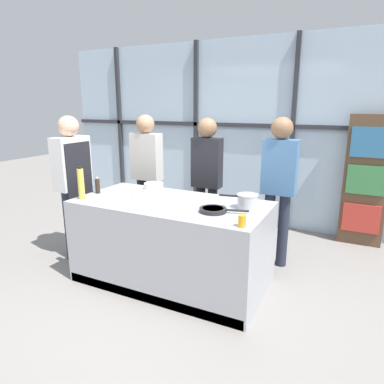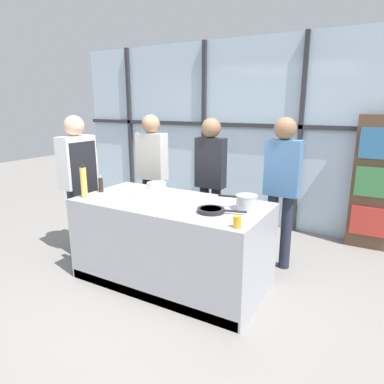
{
  "view_description": "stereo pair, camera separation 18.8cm",
  "coord_description": "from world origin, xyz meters",
  "px_view_note": "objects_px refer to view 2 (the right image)",
  "views": [
    {
      "loc": [
        1.68,
        -2.9,
        1.85
      ],
      "look_at": [
        0.19,
        0.1,
        0.99
      ],
      "focal_mm": 32.0,
      "sensor_mm": 36.0,
      "label": 1
    },
    {
      "loc": [
        1.85,
        -2.81,
        1.85
      ],
      "look_at": [
        0.19,
        0.1,
        0.99
      ],
      "focal_mm": 32.0,
      "sensor_mm": 36.0,
      "label": 2
    }
  ],
  "objects_px": {
    "frying_pan": "(212,210)",
    "spectator_center_left": "(210,175)",
    "white_plate": "(143,191)",
    "pepper_grinder": "(101,185)",
    "saucepan": "(246,202)",
    "juice_glass_near": "(237,222)",
    "spectator_far_left": "(152,169)",
    "oil_bottle": "(84,182)",
    "spectator_center_right": "(282,182)",
    "mixing_bowl": "(157,185)",
    "chef": "(79,178)"
  },
  "relations": [
    {
      "from": "spectator_center_right",
      "to": "white_plate",
      "type": "height_order",
      "value": "spectator_center_right"
    },
    {
      "from": "chef",
      "to": "spectator_center_right",
      "type": "bearing_deg",
      "value": 110.38
    },
    {
      "from": "frying_pan",
      "to": "juice_glass_near",
      "type": "height_order",
      "value": "juice_glass_near"
    },
    {
      "from": "mixing_bowl",
      "to": "oil_bottle",
      "type": "height_order",
      "value": "oil_bottle"
    },
    {
      "from": "chef",
      "to": "pepper_grinder",
      "type": "bearing_deg",
      "value": 75.7
    },
    {
      "from": "saucepan",
      "to": "pepper_grinder",
      "type": "xyz_separation_m",
      "value": [
        -1.66,
        -0.19,
        0.01
      ]
    },
    {
      "from": "white_plate",
      "to": "pepper_grinder",
      "type": "distance_m",
      "value": 0.48
    },
    {
      "from": "spectator_center_left",
      "to": "pepper_grinder",
      "type": "bearing_deg",
      "value": 47.14
    },
    {
      "from": "spectator_center_left",
      "to": "pepper_grinder",
      "type": "relative_size",
      "value": 9.03
    },
    {
      "from": "spectator_center_left",
      "to": "oil_bottle",
      "type": "distance_m",
      "value": 1.51
    },
    {
      "from": "oil_bottle",
      "to": "saucepan",
      "type": "bearing_deg",
      "value": 14.98
    },
    {
      "from": "spectator_center_left",
      "to": "frying_pan",
      "type": "xyz_separation_m",
      "value": [
        0.53,
        -1.02,
        -0.09
      ]
    },
    {
      "from": "white_plate",
      "to": "spectator_far_left",
      "type": "bearing_deg",
      "value": 118.92
    },
    {
      "from": "oil_bottle",
      "to": "frying_pan",
      "type": "bearing_deg",
      "value": 7.86
    },
    {
      "from": "spectator_far_left",
      "to": "saucepan",
      "type": "bearing_deg",
      "value": 154.85
    },
    {
      "from": "juice_glass_near",
      "to": "pepper_grinder",
      "type": "bearing_deg",
      "value": 169.8
    },
    {
      "from": "mixing_bowl",
      "to": "saucepan",
      "type": "bearing_deg",
      "value": -11.13
    },
    {
      "from": "saucepan",
      "to": "mixing_bowl",
      "type": "relative_size",
      "value": 1.65
    },
    {
      "from": "pepper_grinder",
      "to": "spectator_center_right",
      "type": "bearing_deg",
      "value": 28.43
    },
    {
      "from": "spectator_far_left",
      "to": "frying_pan",
      "type": "distance_m",
      "value": 1.75
    },
    {
      "from": "frying_pan",
      "to": "juice_glass_near",
      "type": "bearing_deg",
      "value": -36.16
    },
    {
      "from": "spectator_center_left",
      "to": "oil_bottle",
      "type": "bearing_deg",
      "value": 54.02
    },
    {
      "from": "mixing_bowl",
      "to": "oil_bottle",
      "type": "xyz_separation_m",
      "value": [
        -0.45,
        -0.68,
        0.12
      ]
    },
    {
      "from": "mixing_bowl",
      "to": "frying_pan",
      "type": "bearing_deg",
      "value": -26.73
    },
    {
      "from": "frying_pan",
      "to": "mixing_bowl",
      "type": "xyz_separation_m",
      "value": [
        -0.96,
        0.48,
        0.02
      ]
    },
    {
      "from": "frying_pan",
      "to": "juice_glass_near",
      "type": "relative_size",
      "value": 4.5
    },
    {
      "from": "spectator_far_left",
      "to": "saucepan",
      "type": "xyz_separation_m",
      "value": [
        1.65,
        -0.78,
        -0.03
      ]
    },
    {
      "from": "oil_bottle",
      "to": "juice_glass_near",
      "type": "xyz_separation_m",
      "value": [
        1.77,
        -0.07,
        -0.11
      ]
    },
    {
      "from": "frying_pan",
      "to": "mixing_bowl",
      "type": "relative_size",
      "value": 1.98
    },
    {
      "from": "spectator_center_left",
      "to": "chef",
      "type": "bearing_deg",
      "value": 31.41
    },
    {
      "from": "spectator_center_left",
      "to": "spectator_center_right",
      "type": "bearing_deg",
      "value": -180.0
    },
    {
      "from": "juice_glass_near",
      "to": "mixing_bowl",
      "type": "bearing_deg",
      "value": 150.52
    },
    {
      "from": "saucepan",
      "to": "oil_bottle",
      "type": "xyz_separation_m",
      "value": [
        -1.65,
        -0.44,
        0.09
      ]
    },
    {
      "from": "frying_pan",
      "to": "spectator_center_left",
      "type": "bearing_deg",
      "value": 117.27
    },
    {
      "from": "white_plate",
      "to": "pepper_grinder",
      "type": "bearing_deg",
      "value": -150.54
    },
    {
      "from": "white_plate",
      "to": "pepper_grinder",
      "type": "relative_size",
      "value": 1.21
    },
    {
      "from": "spectator_center_right",
      "to": "pepper_grinder",
      "type": "distance_m",
      "value": 2.03
    },
    {
      "from": "saucepan",
      "to": "juice_glass_near",
      "type": "xyz_separation_m",
      "value": [
        0.12,
        -0.51,
        -0.02
      ]
    },
    {
      "from": "chef",
      "to": "saucepan",
      "type": "bearing_deg",
      "value": 91.73
    },
    {
      "from": "frying_pan",
      "to": "oil_bottle",
      "type": "bearing_deg",
      "value": -172.14
    },
    {
      "from": "mixing_bowl",
      "to": "pepper_grinder",
      "type": "bearing_deg",
      "value": -137.55
    },
    {
      "from": "spectator_far_left",
      "to": "spectator_center_left",
      "type": "relative_size",
      "value": 1.01
    },
    {
      "from": "spectator_center_right",
      "to": "frying_pan",
      "type": "bearing_deg",
      "value": 70.69
    },
    {
      "from": "chef",
      "to": "mixing_bowl",
      "type": "distance_m",
      "value": 0.99
    },
    {
      "from": "spectator_far_left",
      "to": "saucepan",
      "type": "height_order",
      "value": "spectator_far_left"
    },
    {
      "from": "spectator_center_right",
      "to": "frying_pan",
      "type": "height_order",
      "value": "spectator_center_right"
    },
    {
      "from": "frying_pan",
      "to": "saucepan",
      "type": "distance_m",
      "value": 0.35
    },
    {
      "from": "chef",
      "to": "spectator_center_right",
      "type": "height_order",
      "value": "chef"
    },
    {
      "from": "oil_bottle",
      "to": "spectator_center_right",
      "type": "bearing_deg",
      "value": 34.53
    },
    {
      "from": "spectator_far_left",
      "to": "spectator_center_right",
      "type": "bearing_deg",
      "value": -180.0
    }
  ]
}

